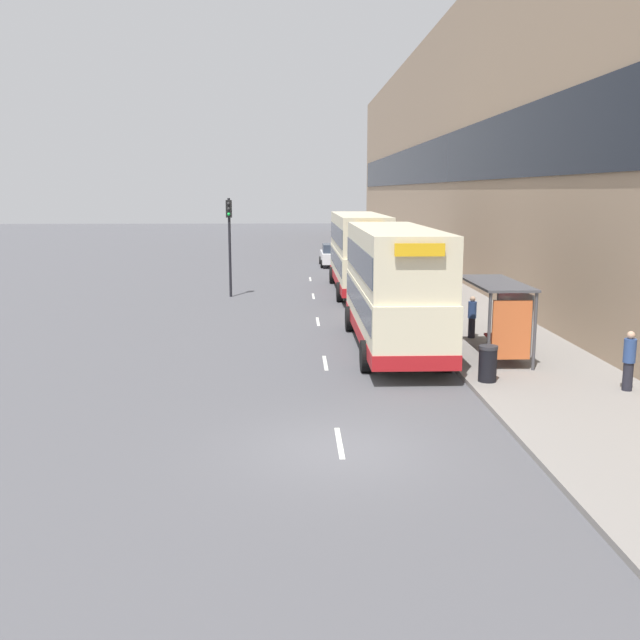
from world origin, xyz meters
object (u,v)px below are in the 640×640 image
double_decker_bus_ahead (359,251)px  pedestrian_1 (472,317)px  traffic_light_far_kerb (229,231)px  car_0 (333,255)px  litter_bin (488,363)px  bus_shelter (503,306)px  double_decker_bus_near (394,286)px  pedestrian_at_shelter (629,360)px

double_decker_bus_ahead → pedestrian_1: size_ratio=7.22×
pedestrian_1 → traffic_light_far_kerb: 15.67m
car_0 → litter_bin: (2.69, -33.54, -0.16)m
bus_shelter → car_0: (-3.92, 30.64, -1.04)m
traffic_light_far_kerb → double_decker_bus_ahead: bearing=12.8°
double_decker_bus_near → litter_bin: 5.56m
bus_shelter → car_0: bus_shelter is taller
bus_shelter → double_decker_bus_near: 3.88m
pedestrian_at_shelter → traffic_light_far_kerb: bearing=123.4°
litter_bin → traffic_light_far_kerb: (-8.95, 17.97, 2.80)m
double_decker_bus_ahead → litter_bin: bearing=-84.2°
double_decker_bus_ahead → traffic_light_far_kerb: bearing=-167.2°
bus_shelter → pedestrian_at_shelter: bearing=-59.1°
double_decker_bus_near → pedestrian_1: size_ratio=6.50×
bus_shelter → pedestrian_at_shelter: 4.71m
bus_shelter → traffic_light_far_kerb: (-10.17, 15.07, 1.60)m
bus_shelter → traffic_light_far_kerb: size_ratio=0.81×
double_decker_bus_near → car_0: double_decker_bus_near is taller
pedestrian_at_shelter → double_decker_bus_ahead: bearing=105.2°
bus_shelter → double_decker_bus_ahead: (-3.21, 16.65, 0.41)m
car_0 → pedestrian_1: (3.76, -27.37, 0.11)m
bus_shelter → car_0: bearing=97.3°
pedestrian_1 → litter_bin: bearing=-99.8°
pedestrian_1 → traffic_light_far_kerb: bearing=130.3°
double_decker_bus_near → traffic_light_far_kerb: size_ratio=1.97×
car_0 → bus_shelter: bearing=-82.7°
pedestrian_at_shelter → litter_bin: pedestrian_at_shelter is taller
double_decker_bus_ahead → litter_bin: double_decker_bus_ahead is taller
car_0 → pedestrian_1: size_ratio=2.91×
car_0 → traffic_light_far_kerb: 16.99m
car_0 → pedestrian_at_shelter: pedestrian_at_shelter is taller
pedestrian_1 → traffic_light_far_kerb: size_ratio=0.30×
double_decker_bus_ahead → pedestrian_at_shelter: (5.59, -20.62, -1.30)m
double_decker_bus_ahead → traffic_light_far_kerb: traffic_light_far_kerb is taller
traffic_light_far_kerb → pedestrian_1: bearing=-49.7°
double_decker_bus_near → pedestrian_1: 3.64m
double_decker_bus_ahead → litter_bin: size_ratio=10.80×
bus_shelter → double_decker_bus_ahead: 16.96m
double_decker_bus_near → car_0: size_ratio=2.24×
car_0 → litter_bin: car_0 is taller
litter_bin → traffic_light_far_kerb: size_ratio=0.20×
bus_shelter → litter_bin: size_ratio=4.00×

